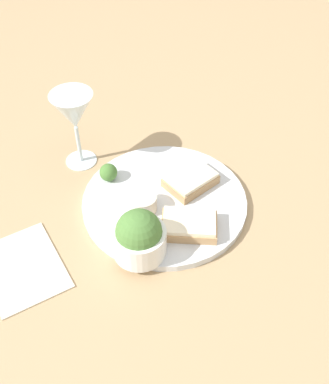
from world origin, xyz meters
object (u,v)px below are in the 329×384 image
at_px(cheese_toast_far, 191,180).
at_px(napkin, 23,267).
at_px(cheese_toast_near, 191,224).
at_px(salad_bowl, 139,236).
at_px(sauce_ramekin, 142,200).
at_px(wine_glass, 74,114).

bearing_deg(cheese_toast_far, napkin, 2.57).
bearing_deg(cheese_toast_near, salad_bowl, -1.39).
height_order(cheese_toast_far, napkin, cheese_toast_far).
height_order(sauce_ramekin, napkin, sauce_ramekin).
bearing_deg(cheese_toast_near, cheese_toast_far, -121.75).
height_order(salad_bowl, cheese_toast_near, salad_bowl).
height_order(salad_bowl, sauce_ramekin, salad_bowl).
distance_m(salad_bowl, wine_glass, 0.29).
height_order(wine_glass, napkin, wine_glass).
relative_size(sauce_ramekin, wine_glass, 0.32).
xyz_separation_m(salad_bowl, wine_glass, (-0.01, -0.28, 0.07)).
bearing_deg(napkin, sauce_ramekin, -177.40).
bearing_deg(sauce_ramekin, napkin, 2.60).
distance_m(cheese_toast_near, napkin, 0.30).
bearing_deg(sauce_ramekin, cheese_toast_near, 119.44).
height_order(cheese_toast_far, wine_glass, wine_glass).
height_order(salad_bowl, cheese_toast_far, salad_bowl).
bearing_deg(napkin, salad_bowl, 157.19).
bearing_deg(salad_bowl, cheese_toast_far, -150.13).
bearing_deg(cheese_toast_near, wine_glass, -71.89).
bearing_deg(sauce_ramekin, cheese_toast_far, -177.50).
relative_size(salad_bowl, napkin, 0.58).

